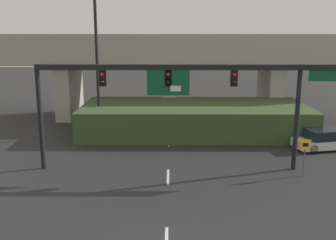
% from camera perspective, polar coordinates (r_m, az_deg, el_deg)
% --- Properties ---
extents(lane_markings, '(0.14, 24.09, 0.01)m').
position_cam_1_polar(lane_markings, '(26.43, 0.07, -5.42)').
color(lane_markings, silver).
rests_on(lane_markings, ground).
extents(signal_gantry, '(19.14, 0.44, 6.38)m').
position_cam_1_polar(signal_gantry, '(23.08, 3.28, 5.29)').
color(signal_gantry, black).
rests_on(signal_gantry, ground).
extents(speed_limit_sign, '(0.60, 0.11, 2.26)m').
position_cam_1_polar(speed_limit_sign, '(23.99, 19.25, -4.38)').
color(speed_limit_sign, '#4C4C4C').
rests_on(speed_limit_sign, ground).
extents(highway_light_pole_near, '(0.70, 0.36, 15.62)m').
position_cam_1_polar(highway_light_pole_near, '(31.46, -10.42, 12.44)').
color(highway_light_pole_near, black).
rests_on(highway_light_pole_near, ground).
extents(overpass_bridge, '(34.59, 7.07, 8.01)m').
position_cam_1_polar(overpass_bridge, '(38.05, 0.22, 8.57)').
color(overpass_bridge, '#A39E93').
rests_on(overpass_bridge, ground).
extents(grass_embankment, '(18.32, 7.73, 2.36)m').
position_cam_1_polar(grass_embankment, '(32.56, 3.85, 0.20)').
color(grass_embankment, '#384C28').
rests_on(grass_embankment, ground).
extents(parked_sedan_near_right, '(4.54, 2.67, 1.44)m').
position_cam_1_polar(parked_sedan_near_right, '(30.17, 21.66, -2.72)').
color(parked_sedan_near_right, silver).
rests_on(parked_sedan_near_right, ground).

